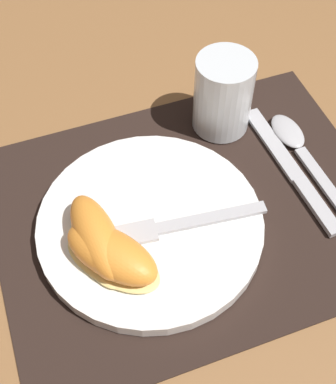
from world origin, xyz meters
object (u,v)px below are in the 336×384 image
at_px(plate, 150,225).
at_px(citrus_wedge_1, 112,255).
at_px(citrus_wedge_0, 97,238).
at_px(juice_glass, 223,98).
at_px(fork, 164,228).
at_px(knife, 292,171).
at_px(spoon, 297,145).

distance_m(plate, citrus_wedge_1, 0.07).
distance_m(plate, citrus_wedge_0, 0.07).
distance_m(juice_glass, fork, 0.19).
distance_m(knife, citrus_wedge_1, 0.25).
xyz_separation_m(plate, juice_glass, (0.14, 0.12, 0.04)).
bearing_deg(plate, fork, -54.57).
bearing_deg(citrus_wedge_1, knife, 12.44).
bearing_deg(citrus_wedge_1, fork, 17.79).
relative_size(juice_glass, citrus_wedge_1, 0.83).
distance_m(juice_glass, spoon, 0.11).
bearing_deg(citrus_wedge_0, plate, 10.17).
xyz_separation_m(spoon, citrus_wedge_0, (-0.27, -0.06, 0.03)).
xyz_separation_m(juice_glass, spoon, (0.07, -0.07, -0.04)).
xyz_separation_m(juice_glass, citrus_wedge_0, (-0.20, -0.13, -0.01)).
bearing_deg(juice_glass, fork, -132.70).
distance_m(knife, fork, 0.18).
xyz_separation_m(juice_glass, knife, (0.05, -0.10, -0.04)).
distance_m(juice_glass, citrus_wedge_1, 0.25).
relative_size(spoon, citrus_wedge_1, 1.46).
bearing_deg(citrus_wedge_0, juice_glass, 33.79).
height_order(fork, citrus_wedge_0, citrus_wedge_0).
bearing_deg(citrus_wedge_1, spoon, 18.17).
distance_m(knife, spoon, 0.04).
height_order(juice_glass, fork, juice_glass).
relative_size(knife, citrus_wedge_0, 1.75).
relative_size(fork, citrus_wedge_1, 1.66).
height_order(juice_glass, citrus_wedge_0, juice_glass).
bearing_deg(citrus_wedge_1, plate, 33.85).
bearing_deg(fork, citrus_wedge_1, -162.21).
xyz_separation_m(knife, fork, (-0.18, -0.03, 0.02)).
bearing_deg(knife, plate, -174.65).
bearing_deg(citrus_wedge_1, juice_glass, 39.65).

